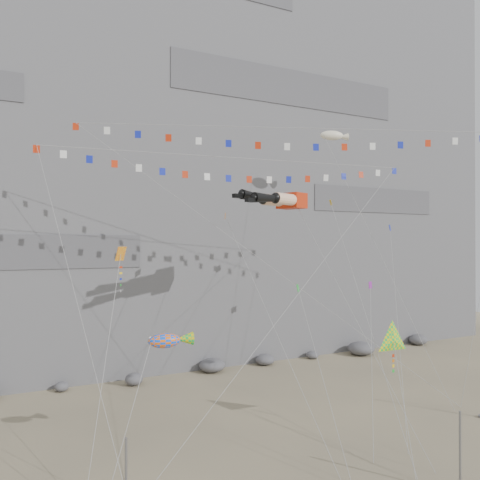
{
  "coord_description": "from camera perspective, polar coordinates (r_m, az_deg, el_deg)",
  "views": [
    {
      "loc": [
        -17.9,
        -25.88,
        12.74
      ],
      "look_at": [
        -0.83,
        9.0,
        13.02
      ],
      "focal_mm": 35.0,
      "sensor_mm": 36.0,
      "label": 1
    }
  ],
  "objects": [
    {
      "name": "flag_banner_upper",
      "position": [
        37.79,
        -0.14,
        9.94
      ],
      "size": [
        29.51,
        13.26,
        25.2
      ],
      "color": "red",
      "rests_on": "ground"
    },
    {
      "name": "delta_kite",
      "position": [
        32.61,
        18.21,
        -11.6
      ],
      "size": [
        4.23,
        4.88,
        8.65
      ],
      "color": "yellow",
      "rests_on": "ground"
    },
    {
      "name": "flag_banner_lower",
      "position": [
        37.62,
        7.54,
        13.34
      ],
      "size": [
        31.98,
        12.22,
        24.91
      ],
      "color": "red",
      "rests_on": "ground"
    },
    {
      "name": "harlequin_kite",
      "position": [
        28.06,
        -14.34,
        -1.72
      ],
      "size": [
        3.75,
        5.97,
        13.37
      ],
      "color": "red",
      "rests_on": "ground"
    },
    {
      "name": "anchor_pole_center",
      "position": [
        28.34,
        25.25,
        -22.41
      ],
      "size": [
        0.12,
        0.12,
        4.21
      ],
      "primitive_type": "cylinder",
      "color": "slate",
      "rests_on": "ground"
    },
    {
      "name": "blimp_windsock",
      "position": [
        47.81,
        11.15,
        12.31
      ],
      "size": [
        3.94,
        13.57,
        26.48
      ],
      "color": "#F7EDCB",
      "rests_on": "ground"
    },
    {
      "name": "small_kite_c",
      "position": [
        33.35,
        7.14,
        -6.06
      ],
      "size": [
        2.62,
        8.79,
        12.66
      ],
      "color": "green",
      "rests_on": "ground"
    },
    {
      "name": "talus_boulders",
      "position": [
        48.03,
        -3.42,
        -15.05
      ],
      "size": [
        60.0,
        3.0,
        1.2
      ],
      "primitive_type": null,
      "color": "#5F5E63",
      "rests_on": "ground"
    },
    {
      "name": "ground",
      "position": [
        33.95,
        8.62,
        -22.45
      ],
      "size": [
        120.0,
        120.0,
        0.0
      ],
      "primitive_type": "plane",
      "color": "gray",
      "rests_on": "ground"
    },
    {
      "name": "small_kite_e",
      "position": [
        42.22,
        17.84,
        1.09
      ],
      "size": [
        8.59,
        10.37,
        18.8
      ],
      "color": "#1321A8",
      "rests_on": "ground"
    },
    {
      "name": "small_kite_d",
      "position": [
        42.18,
        11.12,
        4.08
      ],
      "size": [
        6.54,
        16.03,
        23.2
      ],
      "color": "yellow",
      "rests_on": "ground"
    },
    {
      "name": "small_kite_a",
      "position": [
        38.88,
        -1.64,
        2.51
      ],
      "size": [
        1.09,
        16.63,
        21.92
      ],
      "color": "orange",
      "rests_on": "ground"
    },
    {
      "name": "legs_kite",
      "position": [
        37.04,
        4.53,
        4.93
      ],
      "size": [
        7.18,
        15.34,
        21.38
      ],
      "rotation": [
        0.0,
        0.0,
        0.37
      ],
      "color": "red",
      "rests_on": "ground"
    },
    {
      "name": "small_kite_b",
      "position": [
        39.1,
        15.6,
        -5.49
      ],
      "size": [
        7.87,
        9.01,
        14.42
      ],
      "color": "purple",
      "rests_on": "ground"
    },
    {
      "name": "cliff",
      "position": [
        61.82,
        -8.87,
        11.03
      ],
      "size": [
        80.0,
        28.0,
        50.0
      ],
      "primitive_type": "cube",
      "color": "slate",
      "rests_on": "ground"
    },
    {
      "name": "fish_windsock",
      "position": [
        27.68,
        -9.2,
        -12.07
      ],
      "size": [
        6.03,
        5.11,
        9.39
      ],
      "color": "#F7620C",
      "rests_on": "ground"
    }
  ]
}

